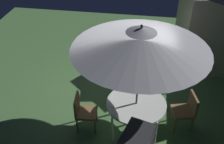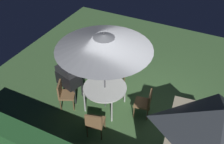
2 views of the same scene
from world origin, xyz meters
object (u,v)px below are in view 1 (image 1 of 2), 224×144
(chair_near_shed, at_px, (83,110))
(chair_toward_house, at_px, (131,79))
(garden_shed, at_px, (208,18))
(patio_umbrella, at_px, (141,39))
(patio_table, at_px, (136,105))
(chair_toward_hedge, at_px, (187,109))

(chair_near_shed, xyz_separation_m, chair_toward_house, (-1.35, 0.96, 0.00))
(garden_shed, xyz_separation_m, chair_toward_house, (1.93, -1.99, -0.97))
(patio_umbrella, relative_size, chair_near_shed, 2.95)
(patio_table, distance_m, patio_umbrella, 1.64)
(chair_toward_house, bearing_deg, chair_toward_hedge, 55.22)
(patio_table, relative_size, chair_toward_hedge, 1.46)
(patio_umbrella, height_order, chair_toward_hedge, patio_umbrella)
(patio_table, xyz_separation_m, chair_toward_house, (-1.22, -0.22, -0.21))
(garden_shed, relative_size, chair_near_shed, 3.26)
(patio_table, relative_size, chair_near_shed, 1.46)
(chair_near_shed, distance_m, chair_toward_house, 1.66)
(patio_table, xyz_separation_m, patio_umbrella, (-0.00, 0.00, 1.64))
(patio_umbrella, relative_size, chair_toward_house, 2.95)
(garden_shed, height_order, chair_toward_hedge, garden_shed)
(garden_shed, distance_m, patio_umbrella, 3.73)
(patio_table, relative_size, chair_toward_house, 1.46)
(chair_toward_hedge, bearing_deg, patio_table, -75.82)
(patio_umbrella, relative_size, chair_toward_hedge, 2.95)
(chair_near_shed, height_order, chair_toward_house, same)
(garden_shed, height_order, patio_table, garden_shed)
(garden_shed, relative_size, chair_toward_hedge, 3.26)
(chair_toward_house, bearing_deg, patio_table, 10.20)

